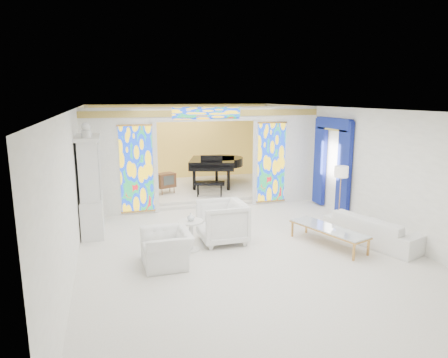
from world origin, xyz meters
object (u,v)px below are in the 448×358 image
object	(u,v)px
armchair_left	(167,248)
tv_console	(166,180)
china_cabinet	(91,186)
coffee_table	(328,229)
grand_piano	(217,163)
armchair_right	(222,222)
sofa	(374,229)

from	to	relation	value
armchair_left	tv_console	distance (m)	5.29
china_cabinet	armchair_left	bearing A→B (deg)	-59.01
china_cabinet	coffee_table	size ratio (longest dim) A/B	1.38
coffee_table	grand_piano	xyz separation A→B (m)	(-0.93, 6.01, 0.58)
armchair_left	china_cabinet	bearing A→B (deg)	-150.64
china_cabinet	armchair_right	world-z (taller)	china_cabinet
china_cabinet	grand_piano	size ratio (longest dim) A/B	0.90
sofa	tv_console	bearing A→B (deg)	17.74
china_cabinet	tv_console	world-z (taller)	china_cabinet
armchair_left	grand_piano	distance (m)	6.61
coffee_table	armchair_right	bearing A→B (deg)	157.93
tv_console	coffee_table	bearing A→B (deg)	-82.15
armchair_right	coffee_table	bearing A→B (deg)	67.95
armchair_right	tv_console	size ratio (longest dim) A/B	1.54
china_cabinet	tv_console	xyz separation A→B (m)	(2.20, 2.81, -0.56)
armchair_right	grand_piano	world-z (taller)	grand_piano
coffee_table	china_cabinet	bearing A→B (deg)	154.52
armchair_left	coffee_table	xyz separation A→B (m)	(3.62, -0.00, 0.04)
sofa	grand_piano	distance (m)	6.50
armchair_right	armchair_left	bearing A→B (deg)	-57.44
coffee_table	grand_piano	bearing A→B (deg)	98.81
armchair_left	sofa	size ratio (longest dim) A/B	0.47
china_cabinet	sofa	bearing A→B (deg)	-22.48
coffee_table	grand_piano	world-z (taller)	grand_piano
china_cabinet	grand_piano	xyz separation A→B (m)	(4.14, 3.59, -0.20)
coffee_table	sofa	bearing A→B (deg)	-7.01
sofa	coffee_table	xyz separation A→B (m)	(-1.09, 0.13, 0.06)
armchair_left	armchair_right	distance (m)	1.67
armchair_right	sofa	size ratio (longest dim) A/B	0.47
grand_piano	armchair_left	bearing A→B (deg)	-95.71
china_cabinet	sofa	distance (m)	6.73
china_cabinet	armchair_left	world-z (taller)	china_cabinet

